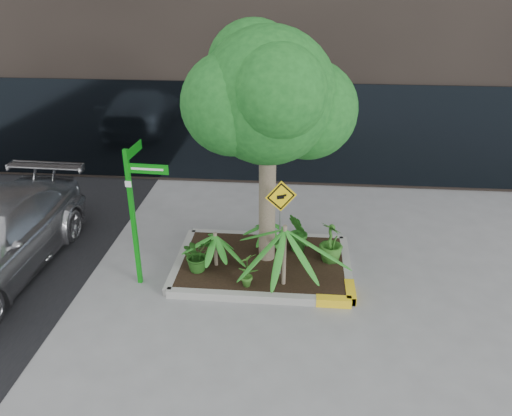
{
  "coord_description": "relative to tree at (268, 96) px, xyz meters",
  "views": [
    {
      "loc": [
        0.8,
        -7.87,
        5.17
      ],
      "look_at": [
        0.08,
        0.2,
        1.31
      ],
      "focal_mm": 35.0,
      "sensor_mm": 36.0,
      "label": 1
    }
  ],
  "objects": [
    {
      "name": "planter",
      "position": [
        -0.03,
        -0.18,
        -3.17
      ],
      "size": [
        3.35,
        2.36,
        0.15
      ],
      "color": "#9E9E99",
      "rests_on": "ground"
    },
    {
      "name": "palm_left",
      "position": [
        -0.93,
        -0.38,
        -2.49
      ],
      "size": [
        0.77,
        0.77,
        0.85
      ],
      "color": "gray",
      "rests_on": "ground"
    },
    {
      "name": "shrub_a",
      "position": [
        -1.23,
        -0.57,
        -2.8
      ],
      "size": [
        0.83,
        0.83,
        0.65
      ],
      "primitive_type": "imported",
      "rotation": [
        0.0,
        0.0,
        0.76
      ],
      "color": "#215518",
      "rests_on": "planter"
    },
    {
      "name": "tree",
      "position": [
        0.0,
        0.0,
        0.0
      ],
      "size": [
        2.99,
        2.65,
        4.48
      ],
      "color": "gray",
      "rests_on": "ground"
    },
    {
      "name": "palm_front",
      "position": [
        0.36,
        -0.89,
        -2.04
      ],
      "size": [
        1.3,
        1.3,
        1.45
      ],
      "color": "gray",
      "rests_on": "ground"
    },
    {
      "name": "ground",
      "position": [
        -0.26,
        -0.45,
        -3.27
      ],
      "size": [
        80.0,
        80.0,
        0.0
      ],
      "primitive_type": "plane",
      "color": "gray",
      "rests_on": "ground"
    },
    {
      "name": "palm_back",
      "position": [
        0.04,
        0.33,
        -2.55
      ],
      "size": [
        0.7,
        0.7,
        0.77
      ],
      "color": "gray",
      "rests_on": "ground"
    },
    {
      "name": "street_sign_post",
      "position": [
        -2.21,
        -0.81,
        -1.69
      ],
      "size": [
        0.76,
        0.76,
        2.56
      ],
      "rotation": [
        0.0,
        0.0,
        -0.06
      ],
      "color": "#0D9413",
      "rests_on": "ground"
    },
    {
      "name": "shrub_b",
      "position": [
        1.22,
        -0.02,
        -2.72
      ],
      "size": [
        0.64,
        0.64,
        0.8
      ],
      "primitive_type": "imported",
      "rotation": [
        0.0,
        0.0,
        2.34
      ],
      "color": "#2F6B20",
      "rests_on": "planter"
    },
    {
      "name": "shrub_c",
      "position": [
        -0.27,
        -1.0,
        -2.78
      ],
      "size": [
        0.5,
        0.5,
        0.68
      ],
      "primitive_type": "imported",
      "rotation": [
        0.0,
        0.0,
        3.9
      ],
      "color": "#387524",
      "rests_on": "planter"
    },
    {
      "name": "shrub_d",
      "position": [
        0.6,
        0.25,
        -2.7
      ],
      "size": [
        0.5,
        0.5,
        0.84
      ],
      "primitive_type": "imported",
      "rotation": [
        0.0,
        0.0,
        4.8
      ],
      "color": "#225E1B",
      "rests_on": "planter"
    },
    {
      "name": "cattle_sign",
      "position": [
        0.27,
        -0.56,
        -1.89
      ],
      "size": [
        0.54,
        0.2,
        1.83
      ],
      "rotation": [
        0.0,
        0.0,
        0.34
      ],
      "color": "slate",
      "rests_on": "ground"
    }
  ]
}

